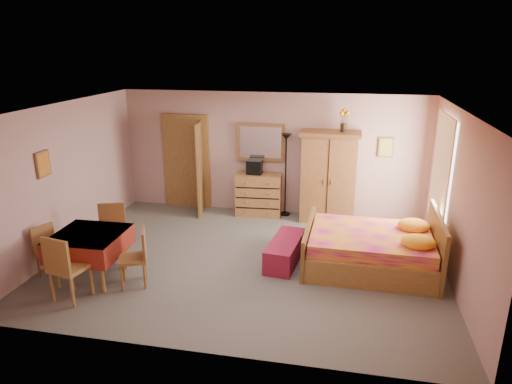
% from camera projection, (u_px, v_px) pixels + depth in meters
% --- Properties ---
extents(floor, '(6.50, 6.50, 0.00)m').
position_uv_depth(floor, '(247.00, 261.00, 7.82)').
color(floor, slate).
rests_on(floor, ground).
extents(ceiling, '(6.50, 6.50, 0.00)m').
position_uv_depth(ceiling, '(246.00, 108.00, 7.02)').
color(ceiling, brown).
rests_on(ceiling, wall_back).
extents(wall_back, '(6.50, 0.10, 2.60)m').
position_uv_depth(wall_back, '(271.00, 154.00, 9.75)').
color(wall_back, tan).
rests_on(wall_back, floor).
extents(wall_front, '(6.50, 0.10, 2.60)m').
position_uv_depth(wall_front, '(198.00, 255.00, 5.09)').
color(wall_front, tan).
rests_on(wall_front, floor).
extents(wall_left, '(0.10, 5.00, 2.60)m').
position_uv_depth(wall_left, '(66.00, 178.00, 8.02)').
color(wall_left, tan).
rests_on(wall_left, floor).
extents(wall_right, '(0.10, 5.00, 2.60)m').
position_uv_depth(wall_right, '(458.00, 201.00, 6.82)').
color(wall_right, tan).
rests_on(wall_right, floor).
extents(doorway, '(1.06, 0.12, 2.15)m').
position_uv_depth(doorway, '(187.00, 162.00, 10.16)').
color(doorway, '#9E6B35').
rests_on(doorway, floor).
extents(window, '(0.08, 1.40, 1.95)m').
position_uv_depth(window, '(442.00, 171.00, 7.90)').
color(window, white).
rests_on(window, wall_right).
extents(picture_left, '(0.04, 0.32, 0.42)m').
position_uv_depth(picture_left, '(43.00, 164.00, 7.33)').
color(picture_left, orange).
rests_on(picture_left, wall_left).
extents(picture_back, '(0.30, 0.04, 0.40)m').
position_uv_depth(picture_back, '(386.00, 147.00, 9.21)').
color(picture_back, '#D8BF59').
rests_on(picture_back, wall_back).
extents(chest_of_drawers, '(0.99, 0.55, 0.91)m').
position_uv_depth(chest_of_drawers, '(259.00, 194.00, 9.82)').
color(chest_of_drawers, '#AB703A').
rests_on(chest_of_drawers, floor).
extents(wall_mirror, '(1.03, 0.11, 0.81)m').
position_uv_depth(wall_mirror, '(261.00, 142.00, 9.67)').
color(wall_mirror, silver).
rests_on(wall_mirror, wall_back).
extents(stereo, '(0.32, 0.24, 0.30)m').
position_uv_depth(stereo, '(254.00, 167.00, 9.64)').
color(stereo, black).
rests_on(stereo, chest_of_drawers).
extents(floor_lamp, '(0.30, 0.30, 1.77)m').
position_uv_depth(floor_lamp, '(286.00, 175.00, 9.67)').
color(floor_lamp, black).
rests_on(floor_lamp, floor).
extents(wardrobe, '(1.21, 0.63, 1.89)m').
position_uv_depth(wardrobe, '(328.00, 177.00, 9.33)').
color(wardrobe, '#9D6435').
rests_on(wardrobe, floor).
extents(sunflower_vase, '(0.19, 0.19, 0.46)m').
position_uv_depth(sunflower_vase, '(344.00, 120.00, 8.95)').
color(sunflower_vase, yellow).
rests_on(sunflower_vase, wardrobe).
extents(bed, '(2.17, 1.73, 0.99)m').
position_uv_depth(bed, '(371.00, 239.00, 7.47)').
color(bed, '#C2137B').
rests_on(bed, floor).
extents(bench, '(0.59, 1.26, 0.40)m').
position_uv_depth(bench, '(285.00, 251.00, 7.73)').
color(bench, maroon).
rests_on(bench, floor).
extents(dining_table, '(1.06, 1.06, 0.76)m').
position_uv_depth(dining_table, '(91.00, 256.00, 7.14)').
color(dining_table, maroon).
rests_on(dining_table, floor).
extents(chair_south, '(0.55, 0.55, 1.02)m').
position_uv_depth(chair_south, '(70.00, 267.00, 6.51)').
color(chair_south, '#AF763B').
rests_on(chair_south, floor).
extents(chair_north, '(0.56, 0.56, 0.97)m').
position_uv_depth(chair_north, '(111.00, 234.00, 7.69)').
color(chair_north, '#AE7A3A').
rests_on(chair_north, floor).
extents(chair_west, '(0.50, 0.50, 0.83)m').
position_uv_depth(chair_west, '(51.00, 252.00, 7.18)').
color(chair_west, '#935D32').
rests_on(chair_west, floor).
extents(chair_east, '(0.54, 0.54, 0.90)m').
position_uv_depth(chair_east, '(133.00, 258.00, 6.91)').
color(chair_east, olive).
rests_on(chair_east, floor).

